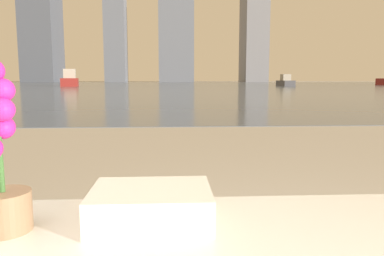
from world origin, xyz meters
TOP-DOWN VIEW (x-y plane):
  - potted_orchid at (-0.59, 0.80)m, footprint 0.12×0.12m
  - towel_stack at (-0.27, 0.84)m, footprint 0.28×0.22m
  - harbor_water at (0.00, 62.00)m, footprint 180.00×110.00m
  - harbor_boat_3 at (-13.03, 48.31)m, footprint 3.13×6.00m
  - harbor_boat_4 at (14.53, 48.03)m, footprint 1.42×4.06m
  - skyline_tower_1 at (-17.16, 118.00)m, footprint 6.21×7.87m
  - skyline_tower_2 at (1.33, 118.00)m, footprint 10.60×8.73m
  - skyline_tower_3 at (25.52, 118.00)m, footprint 6.94×12.46m

SIDE VIEW (x-z plane):
  - harbor_water at x=0.00m, z-range 0.00..0.01m
  - harbor_boat_4 at x=14.53m, z-range -0.21..1.30m
  - towel_stack at x=-0.27m, z-range 0.57..0.65m
  - potted_orchid at x=-0.59m, z-range 0.51..0.88m
  - harbor_boat_3 at x=-13.03m, z-range -0.31..1.84m
  - skyline_tower_2 at x=1.33m, z-range 0.00..25.37m
  - skyline_tower_3 at x=25.52m, z-range 0.00..33.41m
  - skyline_tower_1 at x=-17.16m, z-range 0.00..38.52m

